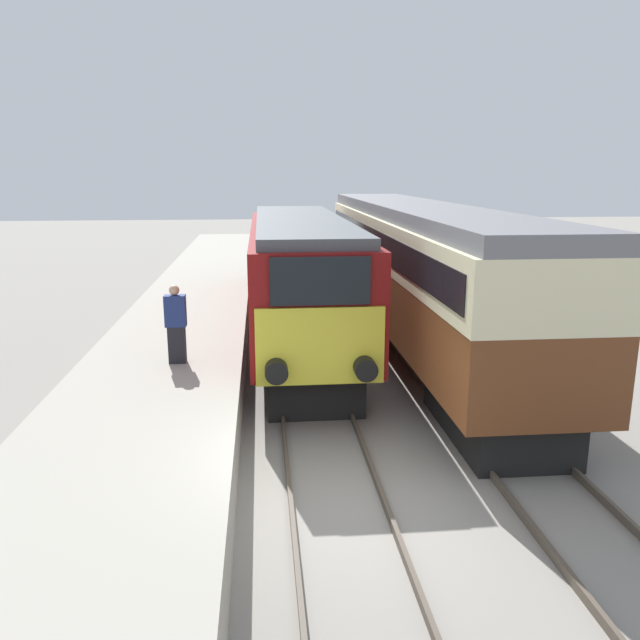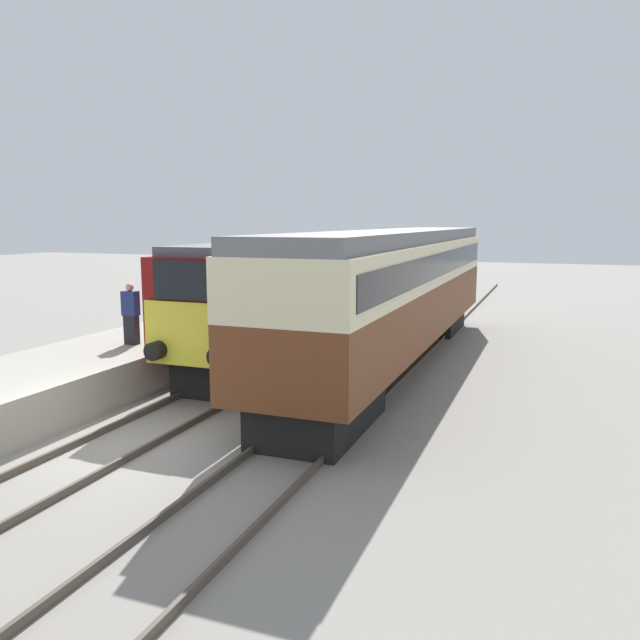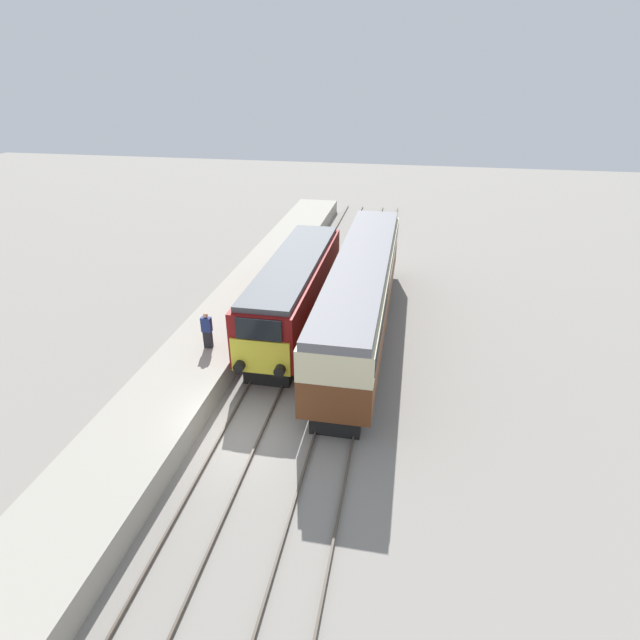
{
  "view_description": "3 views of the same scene",
  "coord_description": "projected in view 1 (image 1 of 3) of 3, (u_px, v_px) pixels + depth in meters",
  "views": [
    {
      "loc": [
        -1.09,
        -8.46,
        5.02
      ],
      "look_at": [
        0.0,
        3.02,
        2.27
      ],
      "focal_mm": 35.0,
      "sensor_mm": 36.0,
      "label": 1
    },
    {
      "loc": [
        7.93,
        -9.34,
        4.38
      ],
      "look_at": [
        1.7,
        7.02,
        1.6
      ],
      "focal_mm": 35.0,
      "sensor_mm": 36.0,
      "label": 2
    },
    {
      "loc": [
        5.56,
        -13.58,
        12.2
      ],
      "look_at": [
        1.7,
        7.02,
        1.6
      ],
      "focal_mm": 28.0,
      "sensor_mm": 36.0,
      "label": 3
    }
  ],
  "objects": [
    {
      "name": "platform_left",
      "position": [
        181.0,
        343.0,
        16.78
      ],
      "size": [
        3.5,
        50.0,
        1.03
      ],
      "color": "#9E998C",
      "rests_on": "ground_plane"
    },
    {
      "name": "ground_plane",
      "position": [
        339.0,
        511.0,
        9.45
      ],
      "size": [
        120.0,
        120.0,
        0.0
      ],
      "primitive_type": "plane",
      "color": "gray"
    },
    {
      "name": "passenger_carriage",
      "position": [
        417.0,
        262.0,
        18.0
      ],
      "size": [
        2.75,
        17.43,
        4.11
      ],
      "color": "black",
      "rests_on": "ground_plane"
    },
    {
      "name": "rails_near_track",
      "position": [
        312.0,
        393.0,
        14.28
      ],
      "size": [
        1.51,
        60.0,
        0.14
      ],
      "color": "#4C4238",
      "rests_on": "ground_plane"
    },
    {
      "name": "locomotive",
      "position": [
        300.0,
        277.0,
        17.78
      ],
      "size": [
        2.7,
        12.66,
        3.78
      ],
      "color": "black",
      "rests_on": "ground_plane"
    },
    {
      "name": "rails_far_track",
      "position": [
        456.0,
        388.0,
        14.59
      ],
      "size": [
        1.5,
        60.0,
        0.14
      ],
      "color": "#4C4238",
      "rests_on": "ground_plane"
    },
    {
      "name": "person_on_platform",
      "position": [
        176.0,
        324.0,
        13.19
      ],
      "size": [
        0.44,
        0.26,
        1.69
      ],
      "color": "black",
      "rests_on": "platform_left"
    }
  ]
}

